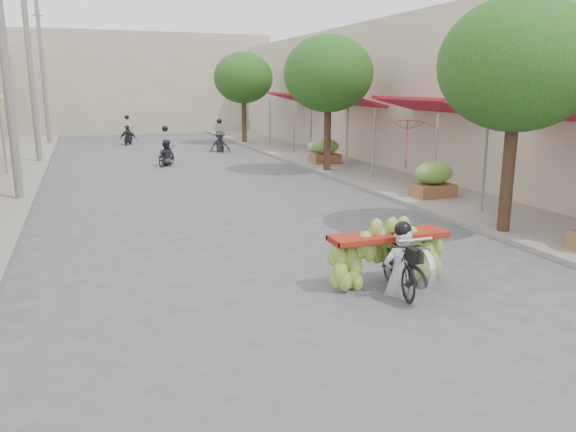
{
  "coord_description": "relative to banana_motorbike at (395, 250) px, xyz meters",
  "views": [
    {
      "loc": [
        -3.48,
        -6.03,
        3.36
      ],
      "look_at": [
        -0.18,
        3.09,
        1.1
      ],
      "focal_mm": 35.0,
      "sensor_mm": 36.0,
      "label": 1
    }
  ],
  "objects": [
    {
      "name": "sidewalk_right",
      "position": [
        5.76,
        13.22,
        -0.63
      ],
      "size": [
        4.0,
        60.0,
        0.12
      ],
      "primitive_type": "cube",
      "color": "gray",
      "rests_on": "ground"
    },
    {
      "name": "bg_motorbike_a",
      "position": [
        -1.46,
        16.52,
        0.07
      ],
      "size": [
        1.24,
        1.58,
        1.95
      ],
      "color": "black",
      "rests_on": "ground"
    },
    {
      "name": "utility_pole_mid",
      "position": [
        -6.64,
        10.22,
        3.33
      ],
      "size": [
        0.6,
        0.24,
        8.0
      ],
      "color": "slate",
      "rests_on": "ground"
    },
    {
      "name": "bg_motorbike_b",
      "position": [
        1.88,
        20.75,
        0.16
      ],
      "size": [
        1.06,
        1.63,
        1.95
      ],
      "color": "black",
      "rests_on": "ground"
    },
    {
      "name": "produce_crate_far",
      "position": [
        4.96,
        14.22,
        0.02
      ],
      "size": [
        1.2,
        0.88,
        1.16
      ],
      "color": "brown",
      "rests_on": "ground"
    },
    {
      "name": "street_tree_mid",
      "position": [
        4.16,
        12.22,
        3.09
      ],
      "size": [
        3.4,
        3.4,
        5.25
      ],
      "color": "#3A2719",
      "rests_on": "ground"
    },
    {
      "name": "pedestrian",
      "position": [
        4.71,
        15.0,
        0.25
      ],
      "size": [
        0.86,
        0.57,
        1.65
      ],
      "rotation": [
        0.0,
        0.0,
        3.25
      ],
      "color": "silver",
      "rests_on": "ground"
    },
    {
      "name": "bg_motorbike_c",
      "position": [
        -2.29,
        26.23,
        0.08
      ],
      "size": [
        1.13,
        1.91,
        1.95
      ],
      "color": "black",
      "rests_on": "ground"
    },
    {
      "name": "utility_pole_far",
      "position": [
        -6.64,
        19.22,
        3.33
      ],
      "size": [
        0.6,
        0.24,
        8.0
      ],
      "color": "slate",
      "rests_on": "ground"
    },
    {
      "name": "shophouse_row_right",
      "position": [
        10.75,
        12.22,
        2.31
      ],
      "size": [
        9.77,
        40.0,
        6.0
      ],
      "color": "#B5A996",
      "rests_on": "ground"
    },
    {
      "name": "produce_crate_mid",
      "position": [
        4.96,
        6.22,
        0.02
      ],
      "size": [
        1.2,
        0.88,
        1.16
      ],
      "color": "brown",
      "rests_on": "ground"
    },
    {
      "name": "street_tree_near",
      "position": [
        4.16,
        2.22,
        3.09
      ],
      "size": [
        3.4,
        3.4,
        5.25
      ],
      "color": "#3A2719",
      "rests_on": "ground"
    },
    {
      "name": "banana_motorbike",
      "position": [
        0.0,
        0.0,
        0.0
      ],
      "size": [
        2.2,
        1.83,
        2.06
      ],
      "color": "black",
      "rests_on": "ground"
    },
    {
      "name": "utility_pole_back",
      "position": [
        -6.64,
        28.22,
        3.33
      ],
      "size": [
        0.6,
        0.24,
        8.0
      ],
      "color": "slate",
      "rests_on": "ground"
    },
    {
      "name": "ground",
      "position": [
        -1.24,
        -1.78,
        -0.69
      ],
      "size": [
        120.0,
        120.0,
        0.0
      ],
      "primitive_type": "plane",
      "color": "#505055",
      "rests_on": "ground"
    },
    {
      "name": "far_building",
      "position": [
        -1.24,
        36.22,
        2.81
      ],
      "size": [
        20.0,
        6.0,
        7.0
      ],
      "primitive_type": "cube",
      "color": "#ACA288",
      "rests_on": "ground"
    },
    {
      "name": "market_umbrella",
      "position": [
        4.81,
        7.48,
        1.71
      ],
      "size": [
        1.91,
        1.91,
        1.61
      ],
      "rotation": [
        0.0,
        0.0,
        0.08
      ],
      "color": "red",
      "rests_on": "ground"
    },
    {
      "name": "street_tree_far",
      "position": [
        4.16,
        24.22,
        3.09
      ],
      "size": [
        3.4,
        3.4,
        5.25
      ],
      "color": "#3A2719",
      "rests_on": "ground"
    }
  ]
}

